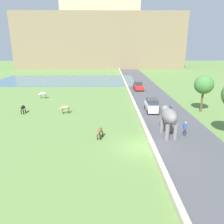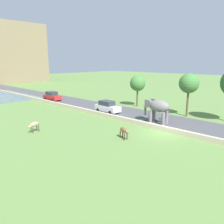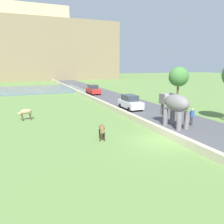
# 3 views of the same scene
# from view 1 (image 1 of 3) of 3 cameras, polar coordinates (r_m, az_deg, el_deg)

# --- Properties ---
(ground_plane) EXTENTS (220.00, 220.00, 0.00)m
(ground_plane) POSITION_cam_1_polar(r_m,az_deg,el_deg) (20.91, 6.95, -9.09)
(ground_plane) COLOR #608442
(road_surface) EXTENTS (7.00, 120.00, 0.06)m
(road_surface) POSITION_cam_1_polar(r_m,az_deg,el_deg) (40.38, 10.24, 3.88)
(road_surface) COLOR #4C4C51
(road_surface) RESTS_ON ground
(barrier_wall) EXTENTS (0.40, 110.00, 0.58)m
(barrier_wall) POSITION_cam_1_polar(r_m,az_deg,el_deg) (37.83, 5.16, 3.58)
(barrier_wall) COLOR beige
(barrier_wall) RESTS_ON ground
(lake) EXTENTS (36.00, 18.00, 0.08)m
(lake) POSITION_cam_1_polar(r_m,az_deg,el_deg) (59.58, -11.89, 8.11)
(lake) COLOR #426B84
(lake) RESTS_ON ground
(hill_distant) EXTENTS (64.00, 28.00, 20.53)m
(hill_distant) POSITION_cam_1_polar(r_m,az_deg,el_deg) (97.14, -2.98, 17.96)
(hill_distant) COLOR #897556
(hill_distant) RESTS_ON ground
(fort_on_hill) EXTENTS (31.83, 8.00, 6.75)m
(fort_on_hill) POSITION_cam_1_polar(r_m,az_deg,el_deg) (98.18, -3.08, 25.74)
(fort_on_hill) COLOR #D6BC89
(fort_on_hill) RESTS_ON hill_distant
(elephant) EXTENTS (1.59, 3.51, 2.99)m
(elephant) POSITION_cam_1_polar(r_m,az_deg,el_deg) (23.27, 14.59, -1.32)
(elephant) COLOR slate
(elephant) RESTS_ON ground
(person_beside_elephant) EXTENTS (0.36, 0.22, 1.63)m
(person_beside_elephant) POSITION_cam_1_polar(r_m,az_deg,el_deg) (23.90, 18.60, -4.16)
(person_beside_elephant) COLOR #33333D
(person_beside_elephant) RESTS_ON ground
(car_white) EXTENTS (1.85, 4.03, 1.80)m
(car_white) POSITION_cam_1_polar(r_m,az_deg,el_deg) (31.61, 10.46, 1.73)
(car_white) COLOR white
(car_white) RESTS_ON ground
(car_red) EXTENTS (1.87, 4.04, 1.80)m
(car_red) POSITION_cam_1_polar(r_m,az_deg,el_deg) (46.22, 6.86, 6.83)
(car_red) COLOR red
(car_red) RESTS_ON ground
(cow_white) EXTENTS (1.42, 0.59, 1.15)m
(cow_white) POSITION_cam_1_polar(r_m,az_deg,el_deg) (40.56, -17.67, 4.56)
(cow_white) COLOR silver
(cow_white) RESTS_ON ground
(cow_tan) EXTENTS (1.42, 0.64, 1.15)m
(cow_tan) POSITION_cam_1_polar(r_m,az_deg,el_deg) (30.76, -12.18, 1.07)
(cow_tan) COLOR tan
(cow_tan) RESTS_ON ground
(cow_black) EXTENTS (0.49, 1.40, 1.15)m
(cow_black) POSITION_cam_1_polar(r_m,az_deg,el_deg) (32.62, -22.28, 1.07)
(cow_black) COLOR black
(cow_black) RESTS_ON ground
(cow_brown) EXTENTS (0.72, 1.42, 1.15)m
(cow_brown) POSITION_cam_1_polar(r_m,az_deg,el_deg) (22.19, -3.24, -5.00)
(cow_brown) COLOR brown
(cow_brown) RESTS_ON ground
(tree_far) EXTENTS (2.61, 2.61, 5.24)m
(tree_far) POSITION_cam_1_polar(r_m,az_deg,el_deg) (32.79, 22.92, 6.59)
(tree_far) COLOR brown
(tree_far) RESTS_ON ground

